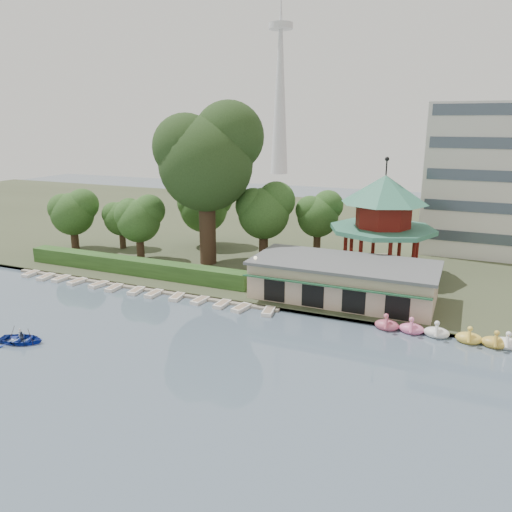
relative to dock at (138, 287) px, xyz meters
The scene contains 14 objects.
ground_plane 20.97m from the dock, 55.10° to the right, with size 220.00×220.00×0.00m, color slate.
shore 36.81m from the dock, 70.97° to the left, with size 220.00×70.00×0.40m, color #424930.
embankment 12.00m from the dock, ahead, with size 220.00×0.60×0.30m, color gray.
dock is the anchor object (origin of this frame).
boathouse 22.62m from the dock, 12.24° to the left, with size 18.60×9.39×3.90m.
pavilion 29.14m from the dock, 31.66° to the left, with size 12.40×12.40×13.50m.
broadcast_tower 130.87m from the dock, 103.73° to the left, with size 8.00×8.00×96.00m.
hedge 4.61m from the dock, 132.27° to the left, with size 30.00×2.00×1.80m, color #315923.
lamp_post 13.99m from the dock, ahead, with size 0.36×0.36×4.28m.
big_tree 17.96m from the dock, 73.97° to the left, with size 12.73×11.86×20.12m.
small_trees 15.90m from the dock, 95.57° to the left, with size 39.21×16.37×10.25m.
swan_boats 36.87m from the dock, ahead, with size 21.56×2.03×1.92m.
moored_rowboats 1.48m from the dock, 65.01° to the right, with size 32.26×2.70×0.36m.
rowboat_with_passengers 15.69m from the dock, 91.44° to the right, with size 6.10×5.06×2.01m.
Camera 1 is at (21.09, -26.06, 18.07)m, focal length 35.00 mm.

